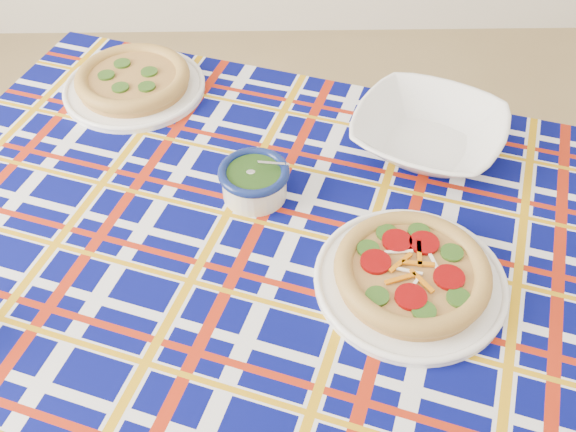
{
  "coord_description": "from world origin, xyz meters",
  "views": [
    {
      "loc": [
        0.09,
        -0.61,
        1.51
      ],
      "look_at": [
        0.1,
        0.14,
        0.73
      ],
      "focal_mm": 40.0,
      "sensor_mm": 36.0,
      "label": 1
    }
  ],
  "objects_px": {
    "dining_table": "(321,283)",
    "pesto_bowl": "(254,179)",
    "serving_bowl": "(428,133)",
    "main_focaccia_plate": "(412,272)"
  },
  "relations": [
    {
      "from": "main_focaccia_plate",
      "to": "pesto_bowl",
      "type": "height_order",
      "value": "pesto_bowl"
    },
    {
      "from": "pesto_bowl",
      "to": "serving_bowl",
      "type": "height_order",
      "value": "pesto_bowl"
    },
    {
      "from": "dining_table",
      "to": "main_focaccia_plate",
      "type": "xyz_separation_m",
      "value": [
        0.13,
        -0.06,
        0.1
      ]
    },
    {
      "from": "pesto_bowl",
      "to": "main_focaccia_plate",
      "type": "bearing_deg",
      "value": -39.9
    },
    {
      "from": "main_focaccia_plate",
      "to": "serving_bowl",
      "type": "height_order",
      "value": "serving_bowl"
    },
    {
      "from": "dining_table",
      "to": "serving_bowl",
      "type": "relative_size",
      "value": 6.23
    },
    {
      "from": "dining_table",
      "to": "pesto_bowl",
      "type": "xyz_separation_m",
      "value": [
        -0.11,
        0.15,
        0.11
      ]
    },
    {
      "from": "pesto_bowl",
      "to": "serving_bowl",
      "type": "xyz_separation_m",
      "value": [
        0.33,
        0.12,
        -0.0
      ]
    },
    {
      "from": "serving_bowl",
      "to": "main_focaccia_plate",
      "type": "bearing_deg",
      "value": -103.8
    },
    {
      "from": "dining_table",
      "to": "serving_bowl",
      "type": "distance_m",
      "value": 0.36
    }
  ]
}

